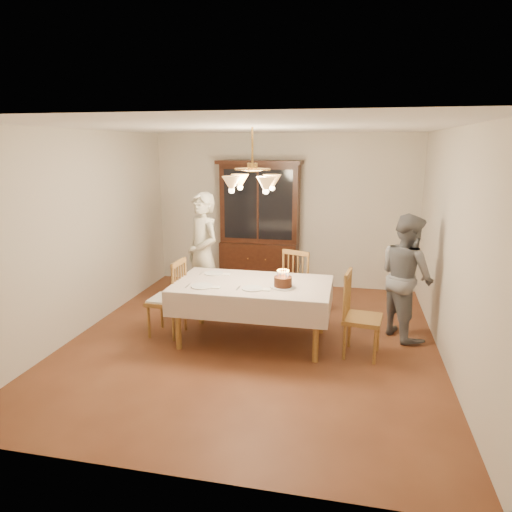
% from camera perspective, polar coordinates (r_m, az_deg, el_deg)
% --- Properties ---
extents(ground, '(5.00, 5.00, 0.00)m').
position_cam_1_polar(ground, '(5.86, -0.41, -10.49)').
color(ground, '#5A2D19').
rests_on(ground, ground).
extents(room_shell, '(5.00, 5.00, 5.00)m').
position_cam_1_polar(room_shell, '(5.41, -0.44, 4.99)').
color(room_shell, white).
rests_on(room_shell, ground).
extents(dining_table, '(1.90, 1.10, 0.76)m').
position_cam_1_polar(dining_table, '(5.61, -0.43, -4.11)').
color(dining_table, brown).
rests_on(dining_table, ground).
extents(china_hutch, '(1.38, 0.54, 2.16)m').
position_cam_1_polar(china_hutch, '(7.75, 0.49, 3.59)').
color(china_hutch, black).
rests_on(china_hutch, ground).
extents(chair_far_side, '(0.56, 0.55, 1.00)m').
position_cam_1_polar(chair_far_side, '(6.54, 5.60, -3.79)').
color(chair_far_side, brown).
rests_on(chair_far_side, ground).
extents(chair_left_end, '(0.44, 0.46, 1.00)m').
position_cam_1_polar(chair_left_end, '(5.99, -11.04, -5.52)').
color(chair_left_end, brown).
rests_on(chair_left_end, ground).
extents(chair_right_end, '(0.48, 0.49, 1.00)m').
position_cam_1_polar(chair_right_end, '(5.45, 13.05, -7.74)').
color(chair_right_end, brown).
rests_on(chair_right_end, ground).
extents(elderly_woman, '(0.77, 0.74, 1.77)m').
position_cam_1_polar(elderly_woman, '(6.53, -6.65, 0.17)').
color(elderly_woman, beige).
rests_on(elderly_woman, ground).
extents(adult_in_grey, '(0.90, 0.97, 1.59)m').
position_cam_1_polar(adult_in_grey, '(6.05, 18.28, -2.42)').
color(adult_in_grey, slate).
rests_on(adult_in_grey, ground).
extents(birthday_cake, '(0.30, 0.30, 0.21)m').
position_cam_1_polar(birthday_cake, '(5.41, 3.39, -3.31)').
color(birthday_cake, white).
rests_on(birthday_cake, dining_table).
extents(place_setting_near_left, '(0.41, 0.26, 0.02)m').
position_cam_1_polar(place_setting_near_left, '(5.47, -6.65, -3.78)').
color(place_setting_near_left, white).
rests_on(place_setting_near_left, dining_table).
extents(place_setting_near_right, '(0.39, 0.25, 0.02)m').
position_cam_1_polar(place_setting_near_right, '(5.35, -0.34, -4.09)').
color(place_setting_near_right, white).
rests_on(place_setting_near_right, dining_table).
extents(place_setting_far_left, '(0.40, 0.25, 0.02)m').
position_cam_1_polar(place_setting_far_left, '(6.00, -5.17, -2.18)').
color(place_setting_far_left, white).
rests_on(place_setting_far_left, dining_table).
extents(chandelier, '(0.62, 0.62, 0.73)m').
position_cam_1_polar(chandelier, '(5.36, -0.45, 9.17)').
color(chandelier, '#BF8C3F').
rests_on(chandelier, ground).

